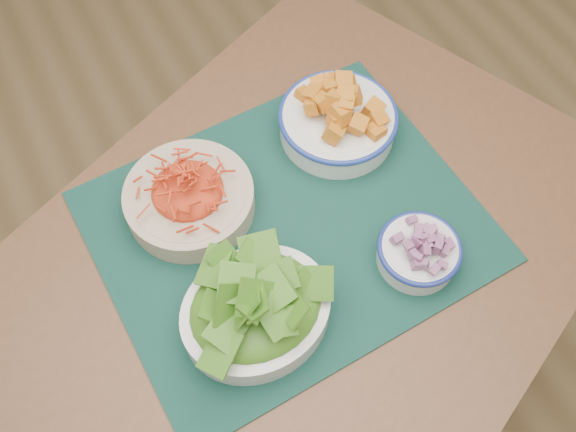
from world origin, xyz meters
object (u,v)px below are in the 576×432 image
object	(u,v)px
carrot_bowl	(189,195)
placemat	(288,226)
lettuce_bowl	(256,306)
onion_bowl	(419,250)
squash_bowl	(338,116)
table	(278,304)

from	to	relation	value
carrot_bowl	placemat	bearing A→B (deg)	-39.69
lettuce_bowl	onion_bowl	size ratio (longest dim) A/B	1.83
squash_bowl	table	bearing A→B (deg)	-137.68
table	squash_bowl	world-z (taller)	squash_bowl
lettuce_bowl	table	bearing A→B (deg)	34.60
table	lettuce_bowl	distance (m)	0.18
squash_bowl	lettuce_bowl	world-z (taller)	lettuce_bowl
carrot_bowl	squash_bowl	distance (m)	0.29
squash_bowl	lettuce_bowl	size ratio (longest dim) A/B	0.86
table	carrot_bowl	size ratio (longest dim) A/B	5.93
carrot_bowl	squash_bowl	size ratio (longest dim) A/B	1.11
carrot_bowl	onion_bowl	size ratio (longest dim) A/B	1.76
table	onion_bowl	xyz separation A→B (m)	(0.21, -0.07, 0.14)
table	squash_bowl	bearing A→B (deg)	18.66
carrot_bowl	lettuce_bowl	size ratio (longest dim) A/B	0.96
table	carrot_bowl	bearing A→B (deg)	87.09
table	placemat	xyz separation A→B (m)	(0.06, 0.07, 0.11)
placemat	carrot_bowl	world-z (taller)	carrot_bowl
lettuce_bowl	onion_bowl	xyz separation A→B (m)	(0.26, -0.03, -0.02)
squash_bowl	onion_bowl	size ratio (longest dim) A/B	1.58
placemat	onion_bowl	size ratio (longest dim) A/B	4.53
placemat	carrot_bowl	bearing A→B (deg)	137.86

